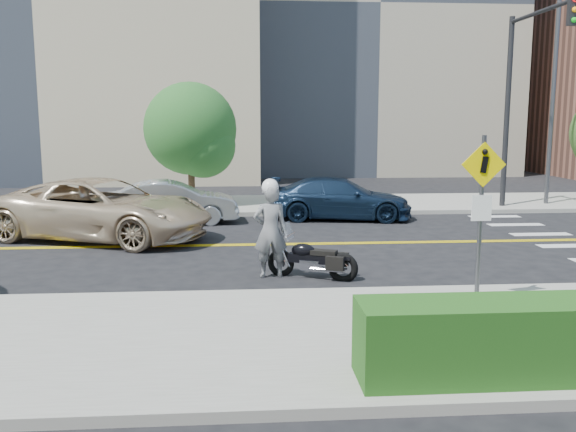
{
  "coord_description": "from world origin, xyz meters",
  "views": [
    {
      "loc": [
        0.09,
        -16.47,
        3.41
      ],
      "look_at": [
        1.12,
        -2.56,
        1.2
      ],
      "focal_mm": 38.0,
      "sensor_mm": 36.0,
      "label": 1
    }
  ],
  "objects_px": {
    "motorcyclist": "(270,228)",
    "suv": "(103,209)",
    "pedestrian_sign": "(481,204)",
    "motorcycle": "(312,251)",
    "parked_car_blue": "(340,199)",
    "parked_car_silver": "(172,202)"
  },
  "relations": [
    {
      "from": "motorcyclist",
      "to": "suv",
      "type": "distance_m",
      "value": 6.51
    },
    {
      "from": "pedestrian_sign",
      "to": "motorcycle",
      "type": "bearing_deg",
      "value": 134.52
    },
    {
      "from": "parked_car_blue",
      "to": "parked_car_silver",
      "type": "bearing_deg",
      "value": 103.52
    },
    {
      "from": "parked_car_silver",
      "to": "motorcyclist",
      "type": "bearing_deg",
      "value": -164.03
    },
    {
      "from": "pedestrian_sign",
      "to": "motorcycle",
      "type": "distance_m",
      "value": 3.99
    },
    {
      "from": "pedestrian_sign",
      "to": "parked_car_blue",
      "type": "relative_size",
      "value": 0.61
    },
    {
      "from": "pedestrian_sign",
      "to": "suv",
      "type": "bearing_deg",
      "value": 137.61
    },
    {
      "from": "suv",
      "to": "motorcycle",
      "type": "bearing_deg",
      "value": -109.5
    },
    {
      "from": "motorcyclist",
      "to": "suv",
      "type": "bearing_deg",
      "value": -50.46
    },
    {
      "from": "motorcyclist",
      "to": "parked_car_blue",
      "type": "distance_m",
      "value": 8.17
    },
    {
      "from": "motorcyclist",
      "to": "parked_car_blue",
      "type": "relative_size",
      "value": 0.44
    },
    {
      "from": "motorcyclist",
      "to": "suv",
      "type": "xyz_separation_m",
      "value": [
        -4.6,
        4.6,
        -0.2
      ]
    },
    {
      "from": "motorcyclist",
      "to": "motorcycle",
      "type": "height_order",
      "value": "motorcyclist"
    },
    {
      "from": "pedestrian_sign",
      "to": "motorcyclist",
      "type": "distance_m",
      "value": 4.61
    },
    {
      "from": "motorcycle",
      "to": "parked_car_silver",
      "type": "distance_m",
      "value": 8.26
    },
    {
      "from": "parked_car_silver",
      "to": "pedestrian_sign",
      "type": "bearing_deg",
      "value": -153.39
    },
    {
      "from": "suv",
      "to": "parked_car_blue",
      "type": "height_order",
      "value": "suv"
    },
    {
      "from": "suv",
      "to": "parked_car_silver",
      "type": "distance_m",
      "value": 3.06
    },
    {
      "from": "pedestrian_sign",
      "to": "suv",
      "type": "relative_size",
      "value": 0.48
    },
    {
      "from": "parked_car_silver",
      "to": "suv",
      "type": "bearing_deg",
      "value": 140.59
    },
    {
      "from": "parked_car_silver",
      "to": "parked_car_blue",
      "type": "xyz_separation_m",
      "value": [
        5.68,
        0.53,
        0.0
      ]
    },
    {
      "from": "motorcyclist",
      "to": "parked_car_silver",
      "type": "distance_m",
      "value": 7.75
    }
  ]
}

